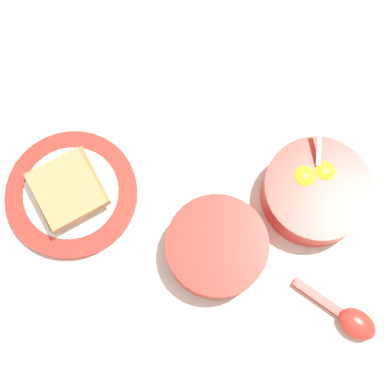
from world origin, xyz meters
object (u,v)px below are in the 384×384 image
object	(u,v)px
egg_bowl	(315,191)
toast_sandwich	(67,189)
toast_plate	(72,194)
soup_spoon	(350,319)
congee_bowl	(217,247)

from	to	relation	value
egg_bowl	toast_sandwich	distance (m)	0.38
toast_plate	soup_spoon	distance (m)	0.46
toast_plate	toast_sandwich	size ratio (longest dim) A/B	1.64
soup_spoon	congee_bowl	distance (m)	0.22
toast_plate	congee_bowl	xyz separation A→B (m)	(-0.15, -0.19, 0.02)
toast_sandwich	soup_spoon	distance (m)	0.46
egg_bowl	soup_spoon	distance (m)	0.20
toast_plate	soup_spoon	world-z (taller)	soup_spoon
egg_bowl	toast_sandwich	xyz separation A→B (m)	(0.11, 0.36, 0.00)
toast_plate	toast_sandwich	xyz separation A→B (m)	(0.00, 0.00, 0.02)
egg_bowl	soup_spoon	xyz separation A→B (m)	(-0.19, 0.01, -0.02)
soup_spoon	congee_bowl	size ratio (longest dim) A/B	0.82
egg_bowl	toast_plate	xyz separation A→B (m)	(0.11, 0.36, -0.02)
egg_bowl	congee_bowl	xyz separation A→B (m)	(-0.04, 0.17, -0.00)
toast_plate	congee_bowl	distance (m)	0.24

